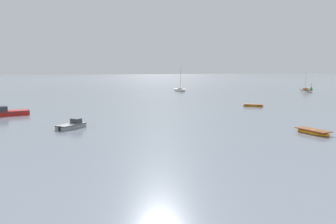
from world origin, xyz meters
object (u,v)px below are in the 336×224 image
motorboat_moored_6 (75,126)px  channel_buoy (311,89)px  sailboat_moored_0 (180,90)px  sailboat_moored_1 (306,91)px  motorboat_moored_3 (5,114)px  rowboat_moored_3 (313,132)px  rowboat_moored_2 (253,106)px

motorboat_moored_6 → channel_buoy: 95.31m
sailboat_moored_0 → sailboat_moored_1: (36.32, -14.99, -0.05)m
motorboat_moored_3 → sailboat_moored_0: (44.45, 45.60, 0.01)m
rowboat_moored_3 → channel_buoy: bearing=-48.9°
motorboat_moored_3 → channel_buoy: bearing=-170.0°
motorboat_moored_3 → channel_buoy: channel_buoy is taller
rowboat_moored_2 → channel_buoy: size_ratio=1.70×
motorboat_moored_3 → sailboat_moored_1: bearing=-172.6°
rowboat_moored_2 → sailboat_moored_1: 47.96m
motorboat_moored_6 → rowboat_moored_3: (25.47, -11.98, -0.07)m
rowboat_moored_2 → rowboat_moored_3: size_ratio=0.86×
sailboat_moored_0 → rowboat_moored_3: sailboat_moored_0 is taller
motorboat_moored_3 → channel_buoy: (89.38, 38.65, 0.12)m
sailboat_moored_0 → channel_buoy: (44.93, -6.95, 0.12)m
rowboat_moored_2 → rowboat_moored_3: rowboat_moored_3 is taller
motorboat_moored_3 → motorboat_moored_6: motorboat_moored_3 is taller
rowboat_moored_3 → rowboat_moored_2: bearing=-26.6°
motorboat_moored_3 → rowboat_moored_2: bearing=166.8°
rowboat_moored_3 → channel_buoy: channel_buoy is taller
sailboat_moored_1 → channel_buoy: 11.79m
rowboat_moored_2 → rowboat_moored_3: 27.53m
sailboat_moored_0 → rowboat_moored_2: 45.46m
motorboat_moored_3 → motorboat_moored_6: size_ratio=1.48×
rowboat_moored_3 → motorboat_moored_6: bearing=55.6°
rowboat_moored_3 → sailboat_moored_1: size_ratio=0.66×
motorboat_moored_3 → rowboat_moored_3: bearing=130.3°
rowboat_moored_2 → channel_buoy: bearing=77.4°
sailboat_moored_0 → sailboat_moored_1: size_ratio=1.16×
rowboat_moored_3 → channel_buoy: 84.25m
motorboat_moored_6 → sailboat_moored_1: (70.75, 44.74, 0.05)m
sailboat_moored_0 → rowboat_moored_3: (-8.96, -71.72, -0.16)m
motorboat_moored_6 → sailboat_moored_1: 83.71m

